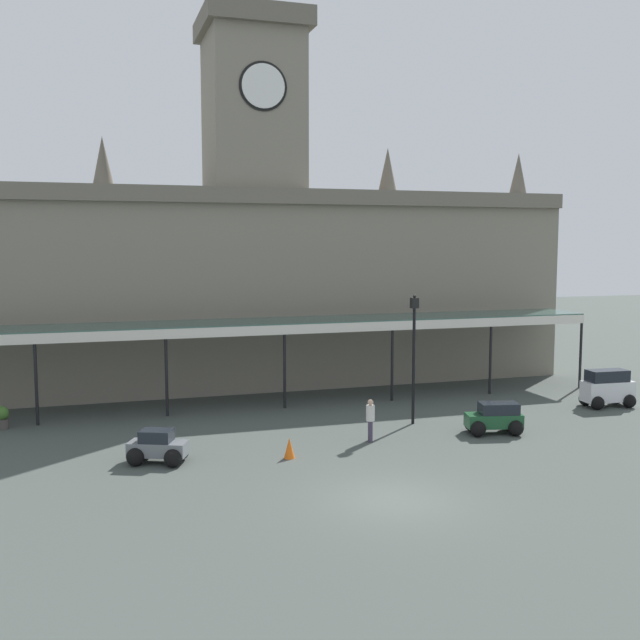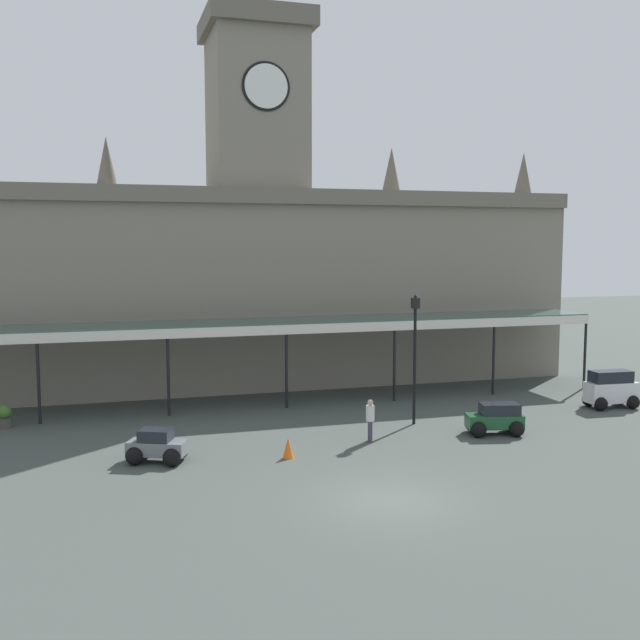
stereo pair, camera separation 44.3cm
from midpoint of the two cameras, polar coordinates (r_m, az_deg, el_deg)
name	(u,v)px [view 2 (the right image)]	position (r m, az deg, el deg)	size (l,w,h in m)	color
ground_plane	(391,500)	(23.05, 6.05, -13.71)	(140.00, 140.00, 0.00)	#414844
station_building	(258,270)	(40.38, -4.52, 3.89)	(34.61, 5.83, 19.65)	gray
entrance_canopy	(280,324)	(35.56, -2.77, -0.29)	(32.88, 3.26, 4.02)	#38564C
car_green_estate	(495,421)	(31.06, 13.83, -7.57)	(2.39, 1.86, 1.27)	#1E512D
car_grey_sedan	(157,448)	(27.08, -12.04, -9.68)	(2.23, 1.98, 1.19)	slate
car_white_van	(611,391)	(37.54, 21.91, -5.10)	(2.46, 1.70, 1.77)	silver
pedestrian_near_entrance	(370,419)	(29.10, 4.35, -7.63)	(0.34, 0.38, 1.67)	#3F384C
victorian_lamppost	(415,345)	(31.58, 7.75, -1.96)	(0.30, 0.30, 5.57)	black
traffic_cone	(288,448)	(27.01, -2.01, -9.87)	(0.40, 0.40, 0.75)	orange
planter_by_canopy	(4,416)	(33.87, -22.90, -6.87)	(0.60, 0.60, 0.96)	#47423D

